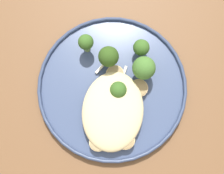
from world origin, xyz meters
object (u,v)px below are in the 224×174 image
(seared_scallop_rear_pale, at_px, (115,75))
(seared_scallop_tilted_round, at_px, (139,86))
(seared_scallop_center_golden, at_px, (126,117))
(broccoli_floret_left_leaning, at_px, (141,48))
(dinner_plate, at_px, (112,88))
(seared_scallop_front_small, at_px, (114,143))
(seared_scallop_right_edge, at_px, (103,89))
(broccoli_floret_split_head, at_px, (118,90))
(broccoli_floret_right_tilted, at_px, (109,57))
(seared_scallop_left_edge, at_px, (125,140))
(seared_scallop_tiny_bay, at_px, (98,142))
(broccoli_floret_tall_stalk, at_px, (86,43))
(broccoli_floret_small_sprig, at_px, (144,68))

(seared_scallop_rear_pale, distance_m, seared_scallop_tilted_round, 0.05)
(seared_scallop_center_golden, xyz_separation_m, broccoli_floret_left_leaning, (0.13, -0.02, 0.01))
(dinner_plate, xyz_separation_m, seared_scallop_front_small, (-0.10, -0.01, 0.01))
(seared_scallop_right_edge, bearing_deg, broccoli_floret_split_head, -94.00)
(broccoli_floret_right_tilted, bearing_deg, seared_scallop_left_edge, -162.05)
(seared_scallop_tiny_bay, relative_size, broccoli_floret_right_tilted, 0.54)
(seared_scallop_center_golden, relative_size, broccoli_floret_tall_stalk, 0.61)
(seared_scallop_tilted_round, bearing_deg, seared_scallop_center_golden, 162.53)
(broccoli_floret_left_leaning, bearing_deg, seared_scallop_center_golden, 173.28)
(seared_scallop_front_small, distance_m, seared_scallop_right_edge, 0.10)
(dinner_plate, xyz_separation_m, broccoli_floret_tall_stalk, (0.07, 0.06, 0.04))
(seared_scallop_left_edge, xyz_separation_m, broccoli_floret_tall_stalk, (0.17, 0.09, 0.02))
(seared_scallop_tilted_round, relative_size, broccoli_floret_split_head, 0.75)
(seared_scallop_rear_pale, height_order, seared_scallop_left_edge, seared_scallop_left_edge)
(dinner_plate, bearing_deg, seared_scallop_tilted_round, -80.96)
(seared_scallop_rear_pale, bearing_deg, seared_scallop_center_golden, -160.12)
(seared_scallop_rear_pale, bearing_deg, broccoli_floret_right_tilted, 31.80)
(seared_scallop_tiny_bay, distance_m, seared_scallop_center_golden, 0.07)
(seared_scallop_right_edge, distance_m, broccoli_floret_tall_stalk, 0.09)
(seared_scallop_center_golden, bearing_deg, broccoli_floret_split_head, 22.83)
(dinner_plate, bearing_deg, broccoli_floret_split_head, -125.08)
(seared_scallop_center_golden, relative_size, broccoli_floret_small_sprig, 0.53)
(seared_scallop_front_small, bearing_deg, seared_scallop_tiny_bay, 94.90)
(seared_scallop_tilted_round, relative_size, seared_scallop_right_edge, 1.20)
(seared_scallop_center_golden, bearing_deg, seared_scallop_left_edge, -175.25)
(broccoli_floret_tall_stalk, bearing_deg, broccoli_floret_split_head, -139.71)
(broccoli_floret_left_leaning, relative_size, broccoli_floret_split_head, 0.94)
(seared_scallop_front_small, xyz_separation_m, seared_scallop_rear_pale, (0.13, 0.01, -0.00))
(seared_scallop_center_golden, distance_m, broccoli_floret_tall_stalk, 0.16)
(dinner_plate, xyz_separation_m, broccoli_floret_right_tilted, (0.05, 0.01, 0.04))
(seared_scallop_rear_pale, xyz_separation_m, seared_scallop_right_edge, (-0.03, 0.02, -0.00))
(seared_scallop_rear_pale, xyz_separation_m, broccoli_floret_small_sprig, (0.01, -0.05, 0.03))
(seared_scallop_center_golden, height_order, seared_scallop_right_edge, seared_scallop_center_golden)
(seared_scallop_front_small, relative_size, broccoli_floret_right_tilted, 0.38)
(seared_scallop_tilted_round, xyz_separation_m, broccoli_floret_right_tilted, (0.04, 0.06, 0.03))
(seared_scallop_tiny_bay, height_order, seared_scallop_tilted_round, seared_scallop_tiny_bay)
(seared_scallop_front_small, relative_size, seared_scallop_right_edge, 0.82)
(seared_scallop_right_edge, bearing_deg, seared_scallop_tiny_bay, -178.10)
(seared_scallop_rear_pale, height_order, seared_scallop_right_edge, same)
(broccoli_floret_tall_stalk, relative_size, broccoli_floret_split_head, 1.14)
(seared_scallop_rear_pale, relative_size, seared_scallop_center_golden, 1.09)
(dinner_plate, relative_size, seared_scallop_right_edge, 10.15)
(seared_scallop_tiny_bay, bearing_deg, seared_scallop_rear_pale, -7.04)
(seared_scallop_front_small, bearing_deg, seared_scallop_right_edge, 17.91)
(broccoli_floret_split_head, bearing_deg, seared_scallop_left_edge, -165.52)
(seared_scallop_right_edge, height_order, broccoli_floret_left_leaning, broccoli_floret_left_leaning)
(seared_scallop_front_small, xyz_separation_m, seared_scallop_center_golden, (0.05, -0.02, 0.00))
(seared_scallop_tilted_round, bearing_deg, seared_scallop_tiny_bay, 150.63)
(broccoli_floret_left_leaning, relative_size, broccoli_floret_small_sprig, 0.73)
(dinner_plate, height_order, broccoli_floret_left_leaning, broccoli_floret_left_leaning)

